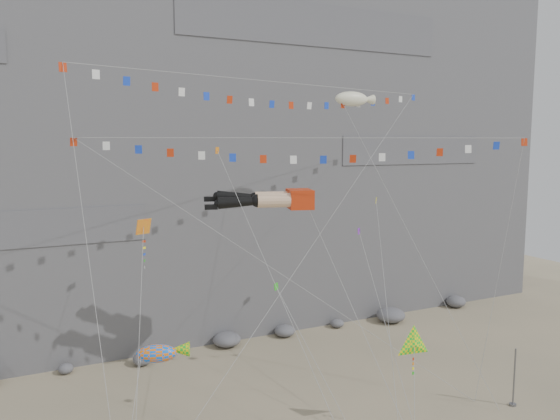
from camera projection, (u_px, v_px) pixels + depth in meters
name	position (u px, v px, depth m)	size (l,w,h in m)	color
cliff	(178.00, 87.00, 61.08)	(80.00, 28.00, 50.00)	slate
talus_boulders	(227.00, 340.00, 50.64)	(60.00, 3.00, 1.20)	slate
anchor_pole_right	(514.00, 377.00, 38.95)	(0.12, 0.12, 4.27)	slate
legs_kite	(271.00, 200.00, 40.34)	(8.23, 18.59, 21.36)	#B92A0B
flag_banner_upper	(281.00, 83.00, 41.17)	(31.49, 16.26, 30.06)	#B92A0B
flag_banner_lower	(309.00, 138.00, 36.85)	(29.00, 10.57, 22.69)	#B92A0B
harlequin_kite	(144.00, 228.00, 30.62)	(3.11, 6.41, 15.32)	red
fish_windsock	(157.00, 354.00, 30.70)	(4.84, 4.54, 8.27)	orange
delta_kite	(414.00, 345.00, 35.05)	(5.14, 5.36, 8.49)	yellow
blimp_windsock	(352.00, 100.00, 45.97)	(6.09, 14.26, 26.47)	#EEEAC4
small_kite_a	(220.00, 158.00, 38.73)	(3.37, 16.03, 24.00)	orange
small_kite_b	(360.00, 235.00, 41.06)	(3.48, 12.19, 16.98)	purple
small_kite_c	(278.00, 291.00, 34.65)	(2.79, 9.45, 13.27)	green
small_kite_d	(377.00, 204.00, 46.44)	(9.17, 15.61, 22.08)	#FFF015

